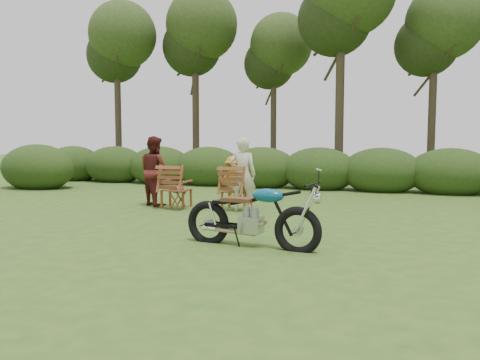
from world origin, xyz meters
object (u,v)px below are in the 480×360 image
(lawn_chair_left, at_px, (177,207))
(adult_a, at_px, (243,211))
(lawn_chair_right, at_px, (237,209))
(side_table, at_px, (178,200))
(cup, at_px, (180,188))
(adult_b, at_px, (155,205))
(motorcycle, at_px, (251,246))
(child, at_px, (233,204))

(lawn_chair_left, xyz_separation_m, adult_a, (1.68, 0.03, 0.00))
(lawn_chair_right, distance_m, adult_a, 0.26)
(lawn_chair_right, relative_size, side_table, 2.19)
(cup, xyz_separation_m, adult_b, (-0.92, 0.44, -0.51))
(motorcycle, relative_size, cup, 16.48)
(adult_b, bearing_deg, lawn_chair_right, -148.25)
(lawn_chair_left, relative_size, child, 0.85)
(lawn_chair_right, distance_m, lawn_chair_left, 1.49)
(lawn_chair_left, bearing_deg, lawn_chair_right, -175.84)
(adult_a, relative_size, adult_b, 0.97)
(child, bearing_deg, lawn_chair_left, 17.50)
(motorcycle, bearing_deg, child, 119.39)
(motorcycle, relative_size, adult_b, 1.22)
(motorcycle, height_order, lawn_chair_right, motorcycle)
(lawn_chair_right, height_order, cup, cup)
(adult_b, bearing_deg, lawn_chair_left, -161.81)
(cup, xyz_separation_m, adult_a, (1.44, 0.32, -0.51))
(lawn_chair_left, distance_m, adult_b, 0.69)
(cup, bearing_deg, adult_a, 12.66)
(child, bearing_deg, lawn_chair_right, 86.72)
(cup, bearing_deg, lawn_chair_left, 129.89)
(cup, distance_m, adult_a, 1.57)
(lawn_chair_left, xyz_separation_m, adult_b, (-0.67, 0.15, 0.00))
(motorcycle, bearing_deg, cup, 137.87)
(motorcycle, xyz_separation_m, adult_b, (-3.70, 3.43, 0.00))
(motorcycle, distance_m, side_table, 4.11)
(adult_a, bearing_deg, lawn_chair_left, -13.70)
(lawn_chair_right, distance_m, child, 1.02)
(lawn_chair_left, distance_m, child, 1.51)
(adult_a, xyz_separation_m, child, (-0.66, 1.07, 0.00))
(cup, relative_size, child, 0.10)
(lawn_chair_right, bearing_deg, child, -63.69)
(side_table, xyz_separation_m, child, (0.83, 1.41, -0.23))
(child, bearing_deg, cup, 31.02)
(side_table, relative_size, cup, 3.65)
(motorcycle, distance_m, adult_a, 3.58)
(side_table, height_order, adult_a, adult_a)
(motorcycle, height_order, side_table, motorcycle)
(lawn_chair_right, xyz_separation_m, side_table, (-1.28, -0.50, 0.23))
(motorcycle, distance_m, cup, 4.12)
(cup, bearing_deg, lawn_chair_right, 21.37)
(lawn_chair_right, height_order, child, child)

